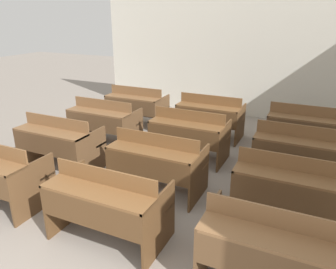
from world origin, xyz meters
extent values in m
cube|color=beige|center=(0.00, 6.73, 1.60)|extent=(7.20, 0.06, 3.19)
cube|color=brown|center=(-1.28, 1.45, 0.34)|extent=(0.03, 0.72, 0.69)
cube|color=brown|center=(-1.88, 1.68, 0.41)|extent=(1.24, 0.27, 0.03)
cube|color=brown|center=(-1.88, 1.68, 0.15)|extent=(1.19, 0.04, 0.04)
cube|color=#54371E|center=(-0.76, 1.45, 0.34)|extent=(0.03, 0.72, 0.69)
cube|color=#54371E|center=(0.45, 1.45, 0.34)|extent=(0.03, 0.72, 0.69)
cube|color=brown|center=(-0.15, 1.26, 0.67)|extent=(1.24, 0.32, 0.03)
cube|color=#54371E|center=(-0.15, 1.10, 0.50)|extent=(1.19, 0.02, 0.31)
cube|color=brown|center=(-0.15, 1.41, 0.78)|extent=(1.24, 0.02, 0.19)
cube|color=brown|center=(-0.15, 1.68, 0.41)|extent=(1.24, 0.27, 0.03)
cube|color=#54371E|center=(-0.15, 1.68, 0.15)|extent=(1.19, 0.04, 0.04)
cube|color=brown|center=(0.98, 1.46, 0.34)|extent=(0.03, 0.72, 0.69)
cube|color=brown|center=(1.58, 1.26, 0.67)|extent=(1.24, 0.32, 0.03)
cube|color=brown|center=(1.58, 1.11, 0.50)|extent=(1.19, 0.02, 0.31)
cube|color=brown|center=(1.58, 1.41, 0.78)|extent=(1.24, 0.02, 0.19)
cube|color=brown|center=(1.58, 1.69, 0.41)|extent=(1.24, 0.27, 0.03)
cube|color=brown|center=(1.58, 1.69, 0.15)|extent=(1.19, 0.04, 0.04)
cube|color=brown|center=(-2.51, 2.62, 0.34)|extent=(0.03, 0.72, 0.69)
cube|color=brown|center=(-1.29, 2.62, 0.34)|extent=(0.03, 0.72, 0.69)
cube|color=brown|center=(-1.90, 2.42, 0.67)|extent=(1.24, 0.32, 0.03)
cube|color=brown|center=(-1.90, 2.27, 0.50)|extent=(1.19, 0.02, 0.31)
cube|color=brown|center=(-1.90, 2.57, 0.78)|extent=(1.24, 0.02, 0.19)
cube|color=brown|center=(-1.90, 2.85, 0.41)|extent=(1.24, 0.27, 0.03)
cube|color=brown|center=(-1.90, 2.85, 0.15)|extent=(1.19, 0.04, 0.04)
cube|color=#53361D|center=(-0.75, 2.61, 0.34)|extent=(0.03, 0.72, 0.69)
cube|color=#53361D|center=(0.46, 2.61, 0.34)|extent=(0.03, 0.72, 0.69)
cube|color=brown|center=(-0.14, 2.41, 0.67)|extent=(1.24, 0.32, 0.03)
cube|color=#53361D|center=(-0.14, 2.26, 0.50)|extent=(1.19, 0.02, 0.31)
cube|color=brown|center=(-0.14, 2.56, 0.78)|extent=(1.24, 0.02, 0.19)
cube|color=brown|center=(-0.14, 2.84, 0.41)|extent=(1.24, 0.27, 0.03)
cube|color=#53361D|center=(-0.14, 2.84, 0.15)|extent=(1.19, 0.04, 0.04)
cube|color=brown|center=(0.98, 2.65, 0.34)|extent=(0.03, 0.72, 0.69)
cube|color=brown|center=(1.59, 2.45, 0.67)|extent=(1.24, 0.32, 0.03)
cube|color=brown|center=(1.59, 2.30, 0.50)|extent=(1.19, 0.02, 0.31)
cube|color=brown|center=(1.59, 2.60, 0.78)|extent=(1.24, 0.02, 0.19)
cube|color=brown|center=(1.59, 2.87, 0.41)|extent=(1.24, 0.27, 0.03)
cube|color=brown|center=(1.59, 2.87, 0.15)|extent=(1.19, 0.04, 0.04)
cube|color=brown|center=(-2.48, 3.80, 0.34)|extent=(0.03, 0.72, 0.69)
cube|color=brown|center=(-1.27, 3.80, 0.34)|extent=(0.03, 0.72, 0.69)
cube|color=brown|center=(-1.88, 3.60, 0.67)|extent=(1.24, 0.32, 0.03)
cube|color=brown|center=(-1.88, 3.45, 0.50)|extent=(1.19, 0.02, 0.31)
cube|color=brown|center=(-1.88, 3.75, 0.78)|extent=(1.24, 0.02, 0.19)
cube|color=brown|center=(-1.88, 4.03, 0.41)|extent=(1.24, 0.27, 0.03)
cube|color=brown|center=(-1.88, 4.03, 0.15)|extent=(1.19, 0.04, 0.04)
cube|color=#53361D|center=(-0.76, 3.83, 0.34)|extent=(0.03, 0.72, 0.69)
cube|color=#53361D|center=(0.45, 3.83, 0.34)|extent=(0.03, 0.72, 0.69)
cube|color=brown|center=(-0.16, 3.64, 0.67)|extent=(1.24, 0.32, 0.03)
cube|color=#53361D|center=(-0.16, 3.49, 0.50)|extent=(1.19, 0.02, 0.31)
cube|color=brown|center=(-0.16, 3.79, 0.78)|extent=(1.24, 0.02, 0.19)
cube|color=brown|center=(-0.16, 4.06, 0.41)|extent=(1.24, 0.27, 0.03)
cube|color=#53361D|center=(-0.16, 4.06, 0.15)|extent=(1.19, 0.04, 0.04)
cube|color=brown|center=(0.98, 3.82, 0.34)|extent=(0.03, 0.72, 0.69)
cube|color=brown|center=(1.58, 3.62, 0.67)|extent=(1.24, 0.32, 0.03)
cube|color=brown|center=(1.58, 3.47, 0.50)|extent=(1.19, 0.02, 0.31)
cube|color=brown|center=(1.58, 3.77, 0.78)|extent=(1.24, 0.02, 0.19)
cube|color=brown|center=(1.58, 4.04, 0.41)|extent=(1.24, 0.27, 0.03)
cube|color=brown|center=(1.58, 4.04, 0.15)|extent=(1.19, 0.04, 0.04)
cube|color=brown|center=(-2.48, 5.01, 0.34)|extent=(0.03, 0.72, 0.69)
cube|color=brown|center=(-1.26, 5.01, 0.34)|extent=(0.03, 0.72, 0.69)
cube|color=brown|center=(-1.87, 4.81, 0.67)|extent=(1.24, 0.32, 0.03)
cube|color=brown|center=(-1.87, 4.66, 0.50)|extent=(1.19, 0.02, 0.31)
cube|color=brown|center=(-1.87, 4.96, 0.78)|extent=(1.24, 0.02, 0.19)
cube|color=brown|center=(-1.87, 5.23, 0.41)|extent=(1.24, 0.27, 0.03)
cube|color=brown|center=(-1.87, 5.23, 0.15)|extent=(1.19, 0.04, 0.04)
cube|color=#54371E|center=(-0.77, 4.98, 0.34)|extent=(0.03, 0.72, 0.69)
cube|color=#54371E|center=(0.44, 4.98, 0.34)|extent=(0.03, 0.72, 0.69)
cube|color=brown|center=(-0.17, 4.79, 0.67)|extent=(1.24, 0.32, 0.03)
cube|color=#54371E|center=(-0.17, 4.63, 0.50)|extent=(1.19, 0.02, 0.31)
cube|color=brown|center=(-0.17, 4.94, 0.78)|extent=(1.24, 0.02, 0.19)
cube|color=brown|center=(-0.17, 5.21, 0.41)|extent=(1.24, 0.27, 0.03)
cube|color=#54371E|center=(-0.17, 5.21, 0.15)|extent=(1.19, 0.04, 0.04)
cube|color=brown|center=(0.99, 4.99, 0.34)|extent=(0.03, 0.72, 0.69)
cube|color=brown|center=(1.59, 4.80, 0.67)|extent=(1.24, 0.32, 0.03)
cube|color=brown|center=(1.59, 4.65, 0.50)|extent=(1.19, 0.02, 0.31)
cube|color=brown|center=(1.59, 4.95, 0.78)|extent=(1.24, 0.02, 0.19)
cube|color=brown|center=(1.59, 5.22, 0.41)|extent=(1.24, 0.27, 0.03)
cube|color=brown|center=(1.59, 5.22, 0.15)|extent=(1.19, 0.04, 0.04)
camera|label=1|loc=(1.74, -1.06, 2.39)|focal=35.00mm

